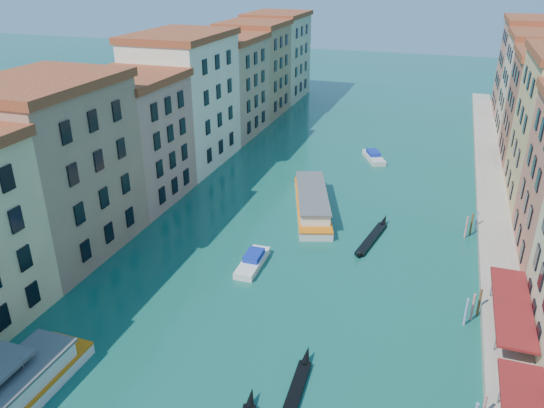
{
  "coord_description": "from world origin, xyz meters",
  "views": [
    {
      "loc": [
        14.27,
        -4.78,
        30.94
      ],
      "look_at": [
        -2.66,
        45.8,
        6.37
      ],
      "focal_mm": 35.0,
      "sensor_mm": 36.0,
      "label": 1
    }
  ],
  "objects": [
    {
      "name": "mooring_poles_right",
      "position": [
        19.1,
        28.8,
        1.3
      ],
      "size": [
        1.44,
        54.24,
        3.2
      ],
      "color": "#52351C",
      "rests_on": "ground"
    },
    {
      "name": "motorboat_far",
      "position": [
        3.64,
        81.7,
        0.55
      ],
      "size": [
        4.91,
        7.13,
        1.42
      ],
      "rotation": [
        0.0,
        0.0,
        0.45
      ],
      "color": "silver",
      "rests_on": "ground"
    },
    {
      "name": "motorboat_mid",
      "position": [
        -3.89,
        42.75,
        0.54
      ],
      "size": [
        2.25,
        6.72,
        1.38
      ],
      "rotation": [
        0.0,
        0.0,
        0.02
      ],
      "color": "white",
      "rests_on": "ground"
    },
    {
      "name": "vaporetto_far",
      "position": [
        -1.32,
        58.9,
        1.22
      ],
      "size": [
        9.56,
        18.55,
        2.7
      ],
      "rotation": [
        0.0,
        0.0,
        0.32
      ],
      "color": "silver",
      "rests_on": "ground"
    },
    {
      "name": "gondola_far",
      "position": [
        7.8,
        52.94,
        0.34
      ],
      "size": [
        2.91,
        11.54,
        1.64
      ],
      "rotation": [
        0.0,
        0.0,
        -0.18
      ],
      "color": "black",
      "rests_on": "ground"
    },
    {
      "name": "quay",
      "position": [
        22.0,
        65.0,
        0.5
      ],
      "size": [
        4.0,
        140.0,
        1.0
      ],
      "primitive_type": "cube",
      "color": "#A49884",
      "rests_on": "ground"
    },
    {
      "name": "gondola_right",
      "position": [
        6.06,
        24.67,
        0.42
      ],
      "size": [
        1.39,
        11.12,
        2.22
      ],
      "rotation": [
        0.0,
        0.0,
        0.04
      ],
      "color": "black",
      "rests_on": "ground"
    },
    {
      "name": "left_bank_palazzos",
      "position": [
        -26.0,
        64.68,
        9.71
      ],
      "size": [
        12.8,
        128.4,
        21.0
      ],
      "color": "tan",
      "rests_on": "ground"
    }
  ]
}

